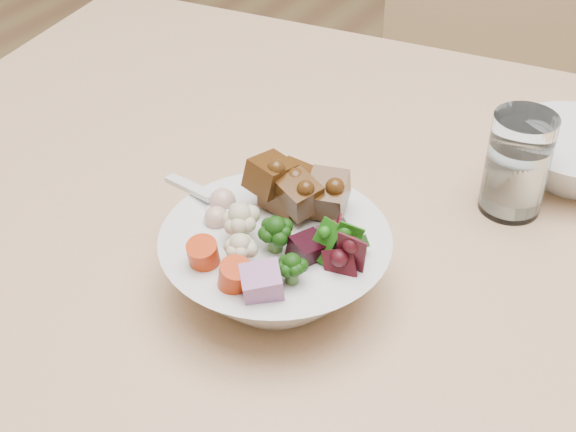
{
  "coord_description": "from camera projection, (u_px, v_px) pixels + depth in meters",
  "views": [
    {
      "loc": [
        0.1,
        -0.64,
        1.28
      ],
      "look_at": [
        -0.18,
        -0.17,
        0.86
      ],
      "focal_mm": 50.0,
      "sensor_mm": 36.0,
      "label": 1
    }
  ],
  "objects": [
    {
      "name": "food_bowl",
      "position": [
        278.0,
        259.0,
        0.69
      ],
      "size": [
        0.2,
        0.2,
        0.11
      ],
      "color": "silver",
      "rests_on": "dining_table"
    },
    {
      "name": "water_glass",
      "position": [
        517.0,
        168.0,
        0.78
      ],
      "size": [
        0.06,
        0.06,
        0.11
      ],
      "color": "white",
      "rests_on": "dining_table"
    },
    {
      "name": "chair_far",
      "position": [
        481.0,
        158.0,
        1.46
      ],
      "size": [
        0.51,
        0.51,
        0.84
      ],
      "rotation": [
        0.0,
        0.0,
        0.44
      ],
      "color": "tan",
      "rests_on": "ground"
    },
    {
      "name": "side_bowl",
      "position": [
        576.0,
        158.0,
        0.83
      ],
      "size": [
        0.15,
        0.15,
        0.05
      ],
      "primitive_type": null,
      "color": "silver",
      "rests_on": "dining_table"
    },
    {
      "name": "soup_spoon",
      "position": [
        213.0,
        206.0,
        0.71
      ],
      "size": [
        0.09,
        0.04,
        0.02
      ],
      "rotation": [
        0.0,
        0.0,
        -0.26
      ],
      "color": "silver",
      "rests_on": "food_bowl"
    }
  ]
}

